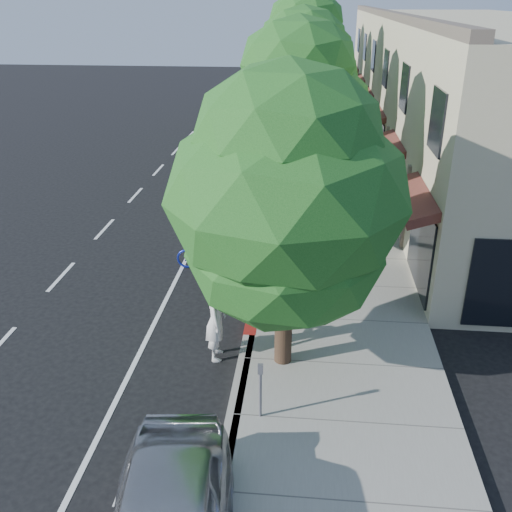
# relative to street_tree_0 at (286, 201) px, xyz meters

# --- Properties ---
(ground) EXTENTS (120.00, 120.00, 0.00)m
(ground) POSITION_rel_street_tree_0_xyz_m (-0.90, 2.00, -4.09)
(ground) COLOR black
(ground) RESTS_ON ground
(sidewalk) EXTENTS (4.60, 56.00, 0.15)m
(sidewalk) POSITION_rel_street_tree_0_xyz_m (1.40, 10.00, -4.02)
(sidewalk) COLOR gray
(sidewalk) RESTS_ON ground
(curb) EXTENTS (0.30, 56.00, 0.15)m
(curb) POSITION_rel_street_tree_0_xyz_m (-0.90, 10.00, -4.02)
(curb) COLOR #9E998E
(curb) RESTS_ON ground
(curb_red_segment) EXTENTS (0.32, 4.00, 0.15)m
(curb_red_segment) POSITION_rel_street_tree_0_xyz_m (-0.90, 3.00, -4.02)
(curb_red_segment) COLOR maroon
(curb_red_segment) RESTS_ON ground
(storefront_building) EXTENTS (10.00, 36.00, 7.00)m
(storefront_building) POSITION_rel_street_tree_0_xyz_m (8.70, 20.00, -0.59)
(storefront_building) COLOR #C3B896
(storefront_building) RESTS_ON ground
(street_tree_0) EXTENTS (5.10, 5.10, 6.94)m
(street_tree_0) POSITION_rel_street_tree_0_xyz_m (0.00, 0.00, 0.00)
(street_tree_0) COLOR black
(street_tree_0) RESTS_ON ground
(street_tree_1) EXTENTS (4.52, 4.52, 7.52)m
(street_tree_1) POSITION_rel_street_tree_0_xyz_m (0.00, 6.00, 0.57)
(street_tree_1) COLOR black
(street_tree_1) RESTS_ON ground
(street_tree_2) EXTENTS (4.59, 4.59, 7.69)m
(street_tree_2) POSITION_rel_street_tree_0_xyz_m (-0.00, 12.00, 0.68)
(street_tree_2) COLOR black
(street_tree_2) RESTS_ON ground
(street_tree_3) EXTENTS (4.85, 4.85, 8.32)m
(street_tree_3) POSITION_rel_street_tree_0_xyz_m (-0.00, 18.00, 1.10)
(street_tree_3) COLOR black
(street_tree_3) RESTS_ON ground
(street_tree_4) EXTENTS (4.73, 4.73, 7.73)m
(street_tree_4) POSITION_rel_street_tree_0_xyz_m (0.00, 24.00, 0.68)
(street_tree_4) COLOR black
(street_tree_4) RESTS_ON ground
(street_tree_5) EXTENTS (5.00, 5.00, 7.87)m
(street_tree_5) POSITION_rel_street_tree_0_xyz_m (0.00, 30.00, 0.73)
(street_tree_5) COLOR black
(street_tree_5) RESTS_ON ground
(cyclist) EXTENTS (0.56, 0.79, 2.03)m
(cyclist) POSITION_rel_street_tree_0_xyz_m (-1.60, 0.21, -3.08)
(cyclist) COLOR silver
(cyclist) RESTS_ON ground
(bicycle) EXTENTS (1.92, 0.70, 1.00)m
(bicycle) POSITION_rel_street_tree_0_xyz_m (-2.70, 5.00, -3.59)
(bicycle) COLOR navy
(bicycle) RESTS_ON ground
(silver_suv) EXTENTS (2.83, 5.88, 1.62)m
(silver_suv) POSITION_rel_street_tree_0_xyz_m (-1.93, 7.50, -3.28)
(silver_suv) COLOR silver
(silver_suv) RESTS_ON ground
(dark_sedan) EXTENTS (2.16, 4.94, 1.58)m
(dark_sedan) POSITION_rel_street_tree_0_xyz_m (-1.40, 14.42, -3.30)
(dark_sedan) COLOR black
(dark_sedan) RESTS_ON ground
(white_pickup) EXTENTS (2.11, 5.10, 1.48)m
(white_pickup) POSITION_rel_street_tree_0_xyz_m (-2.65, 23.00, -3.36)
(white_pickup) COLOR white
(white_pickup) RESTS_ON ground
(dark_suv_far) EXTENTS (2.03, 4.35, 1.44)m
(dark_suv_far) POSITION_rel_street_tree_0_xyz_m (-1.68, 28.27, -3.37)
(dark_suv_far) COLOR black
(dark_suv_far) RESTS_ON ground
(pedestrian) EXTENTS (1.11, 1.03, 1.83)m
(pedestrian) POSITION_rel_street_tree_0_xyz_m (2.57, 10.89, -3.03)
(pedestrian) COLOR black
(pedestrian) RESTS_ON sidewalk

